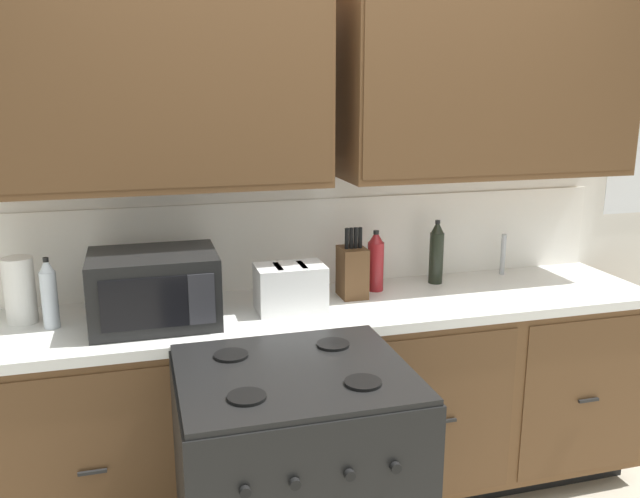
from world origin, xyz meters
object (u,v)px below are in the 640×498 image
at_px(stove_range, 295,498).
at_px(knife_block, 352,271).
at_px(microwave, 154,288).
at_px(bottle_clear, 49,294).
at_px(toaster, 290,288).
at_px(bottle_red, 376,261).
at_px(bottle_dark, 436,253).
at_px(paper_towel_roll, 20,290).

bearing_deg(stove_range, knife_block, 58.51).
relative_size(microwave, bottle_clear, 1.74).
relative_size(stove_range, toaster, 3.39).
xyz_separation_m(stove_range, microwave, (-0.41, 0.59, 0.60)).
bearing_deg(knife_block, microwave, -172.41).
xyz_separation_m(toaster, bottle_red, (0.43, 0.16, 0.04)).
height_order(toaster, bottle_clear, bottle_clear).
bearing_deg(bottle_red, bottle_clear, -175.12).
bearing_deg(microwave, stove_range, -55.13).
distance_m(microwave, bottle_dark, 1.30).
height_order(knife_block, bottle_red, knife_block).
height_order(stove_range, paper_towel_roll, paper_towel_roll).
bearing_deg(toaster, stove_range, -102.14).
distance_m(microwave, toaster, 0.54).
height_order(knife_block, paper_towel_roll, knife_block).
relative_size(microwave, paper_towel_roll, 1.85).
relative_size(bottle_clear, bottle_red, 1.00).
height_order(bottle_dark, bottle_red, bottle_dark).
bearing_deg(microwave, toaster, 1.03).
bearing_deg(paper_towel_roll, toaster, -7.65).
bearing_deg(bottle_clear, bottle_red, 4.88).
bearing_deg(toaster, knife_block, 18.78).
relative_size(toaster, knife_block, 0.90).
bearing_deg(knife_block, toaster, -161.22).
bearing_deg(bottle_red, toaster, -159.26).
relative_size(knife_block, bottle_clear, 1.12).
bearing_deg(microwave, knife_block, 7.59).
distance_m(stove_range, bottle_red, 1.12).
bearing_deg(bottle_dark, toaster, -165.31).
bearing_deg(microwave, bottle_dark, 9.05).
distance_m(knife_block, bottle_dark, 0.45).
relative_size(toaster, bottle_clear, 1.02).
distance_m(toaster, knife_block, 0.32).
bearing_deg(bottle_red, microwave, -169.91).
bearing_deg(stove_range, bottle_red, 53.74).
bearing_deg(bottle_red, knife_block, -154.90).
bearing_deg(toaster, paper_towel_roll, 172.35).
xyz_separation_m(microwave, bottle_red, (0.97, 0.17, -0.01)).
bearing_deg(toaster, bottle_red, 20.74).
bearing_deg(toaster, bottle_clear, 177.08).
height_order(stove_range, bottle_clear, bottle_clear).
bearing_deg(stove_range, paper_towel_roll, 140.98).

